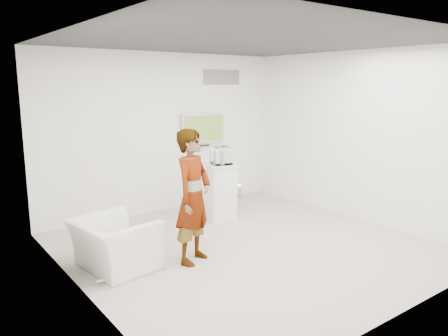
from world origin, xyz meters
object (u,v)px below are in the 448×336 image
at_px(tv, 203,128).
at_px(person, 193,197).
at_px(pedestal, 221,192).
at_px(armchair, 115,244).
at_px(floor_uplight, 239,191).

height_order(tv, person, tv).
relative_size(tv, pedestal, 0.99).
xyz_separation_m(person, armchair, (-0.97, 0.41, -0.58)).
relative_size(tv, floor_uplight, 3.54).
relative_size(person, armchair, 1.77).
height_order(armchair, pedestal, pedestal).
bearing_deg(tv, pedestal, -108.25).
xyz_separation_m(pedestal, floor_uplight, (1.23, 1.01, -0.37)).
xyz_separation_m(tv, pedestal, (-0.37, -1.12, -1.04)).
xyz_separation_m(armchair, floor_uplight, (3.64, 1.91, -0.20)).
distance_m(tv, person, 3.09).
bearing_deg(floor_uplight, tv, 172.83).
bearing_deg(pedestal, armchair, -159.59).
height_order(tv, floor_uplight, tv).
height_order(person, pedestal, person).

